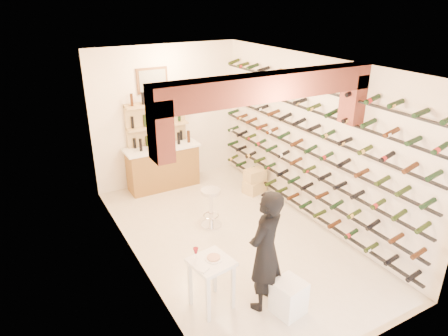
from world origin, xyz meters
name	(u,v)px	position (x,y,z in m)	size (l,w,h in m)	color
ground	(232,237)	(0.00, 0.00, 0.00)	(6.00, 6.00, 0.00)	beige
room_shell	(241,126)	(0.00, -0.26, 2.25)	(3.52, 6.02, 3.21)	white
wine_rack	(302,146)	(1.53, 0.00, 1.55)	(0.32, 5.70, 2.56)	black
back_counter	(163,166)	(-0.30, 2.65, 0.53)	(1.70, 0.62, 1.29)	olive
back_shelving	(158,137)	(-0.30, 2.89, 1.17)	(1.40, 0.31, 2.73)	tan
tasting_table	(211,269)	(-1.17, -1.41, 0.65)	(0.62, 0.62, 0.96)	white
white_stool	(289,297)	(-0.27, -2.05, 0.25)	(0.41, 0.41, 0.51)	white
person	(265,251)	(-0.48, -1.74, 0.92)	(0.67, 0.44, 1.83)	black
chrome_barstool	(211,205)	(-0.14, 0.57, 0.45)	(0.40, 0.40, 0.78)	silver
crate_lower	(255,186)	(1.40, 1.37, 0.15)	(0.49, 0.34, 0.29)	tan
crate_upper	(255,175)	(1.40, 1.37, 0.43)	(0.45, 0.31, 0.26)	tan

